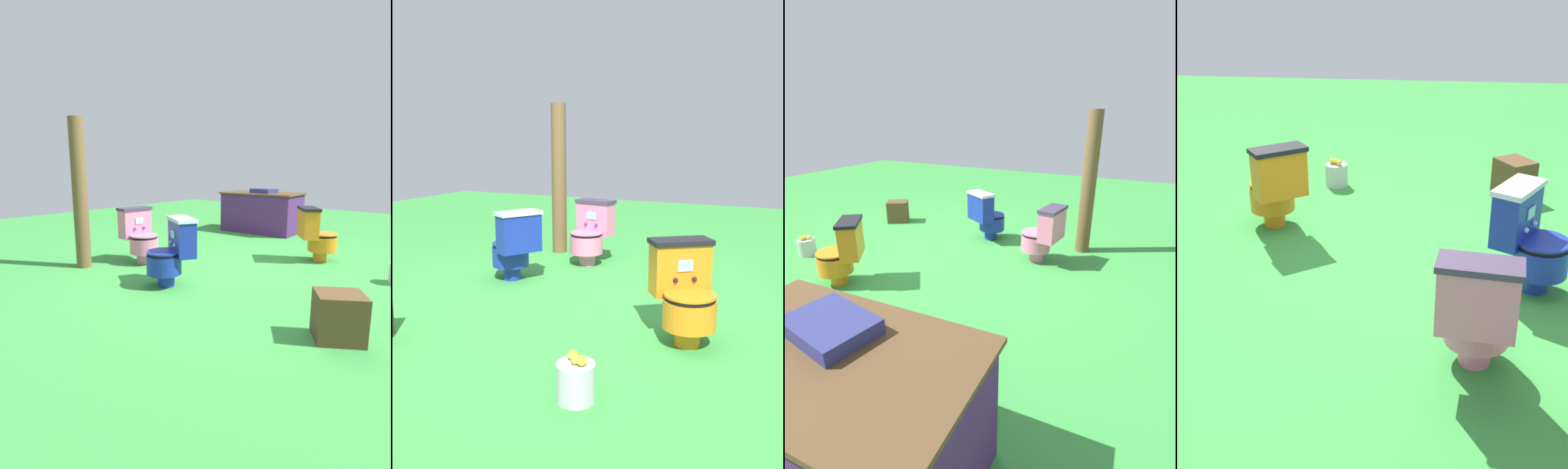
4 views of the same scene
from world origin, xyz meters
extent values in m
plane|color=green|center=(0.00, 0.00, 0.00)|extent=(14.00, 14.00, 0.00)
cylinder|color=#192D9E|center=(-0.44, -1.12, 0.07)|extent=(0.25, 0.25, 0.14)
cylinder|color=#192D9E|center=(-0.45, -1.13, 0.24)|extent=(0.50, 0.50, 0.20)
torus|color=black|center=(-0.45, -1.13, 0.35)|extent=(0.48, 0.48, 0.04)
cylinder|color=silver|center=(-0.45, -1.13, 0.30)|extent=(0.33, 0.33, 0.01)
cube|color=#192D9E|center=(-0.35, -0.96, 0.51)|extent=(0.45, 0.37, 0.37)
cube|color=silver|center=(-0.35, -0.96, 0.71)|extent=(0.48, 0.40, 0.04)
cube|color=#8CE0E5|center=(-0.40, -1.05, 0.56)|extent=(0.10, 0.06, 0.08)
cylinder|color=#192D9E|center=(-0.45, -1.13, 0.37)|extent=(0.49, 0.49, 0.02)
sphere|color=silver|center=(-0.35, -1.09, 0.46)|extent=(0.04, 0.04, 0.04)
sphere|color=silver|center=(-0.47, -1.02, 0.46)|extent=(0.04, 0.04, 0.04)
cylinder|color=pink|center=(-1.31, -0.67, 0.07)|extent=(0.20, 0.20, 0.14)
cylinder|color=pink|center=(-1.29, -0.68, 0.24)|extent=(0.41, 0.41, 0.20)
torus|color=black|center=(-1.29, -0.68, 0.35)|extent=(0.39, 0.39, 0.04)
cylinder|color=#3F334C|center=(-1.29, -0.68, 0.30)|extent=(0.27, 0.27, 0.01)
cube|color=pink|center=(-1.49, -0.65, 0.51)|extent=(0.24, 0.43, 0.37)
cube|color=#3F334C|center=(-1.49, -0.65, 0.71)|extent=(0.26, 0.46, 0.04)
cube|color=#8CE0E5|center=(-1.39, -0.66, 0.56)|extent=(0.02, 0.11, 0.08)
cylinder|color=pink|center=(-1.29, -0.68, 0.37)|extent=(0.40, 0.40, 0.02)
sphere|color=#3F334C|center=(-1.37, -0.60, 0.46)|extent=(0.04, 0.04, 0.04)
sphere|color=#3F334C|center=(-1.39, -0.73, 0.46)|extent=(0.04, 0.04, 0.04)
cylinder|color=orange|center=(0.43, 0.93, 0.07)|extent=(0.25, 0.25, 0.14)
cylinder|color=orange|center=(0.45, 0.94, 0.24)|extent=(0.52, 0.52, 0.20)
torus|color=black|center=(0.45, 0.94, 0.35)|extent=(0.50, 0.50, 0.04)
cylinder|color=black|center=(0.45, 0.94, 0.30)|extent=(0.34, 0.34, 0.01)
cube|color=orange|center=(0.29, 0.82, 0.51)|extent=(0.40, 0.44, 0.37)
cube|color=black|center=(0.29, 0.82, 0.71)|extent=(0.43, 0.48, 0.04)
cube|color=#8CE0E5|center=(0.37, 0.88, 0.56)|extent=(0.07, 0.09, 0.08)
cylinder|color=orange|center=(0.45, 0.94, 0.37)|extent=(0.50, 0.50, 0.02)
sphere|color=black|center=(0.33, 0.94, 0.46)|extent=(0.04, 0.04, 0.04)
sphere|color=black|center=(0.41, 0.83, 0.46)|extent=(0.04, 0.04, 0.04)
cube|color=#4C2360|center=(-1.29, 2.39, 0.37)|extent=(1.44, 0.87, 0.74)
cube|color=brown|center=(-1.29, 2.39, 0.76)|extent=(1.50, 0.93, 0.03)
cube|color=navy|center=(-1.21, 2.29, 0.81)|extent=(0.49, 0.39, 0.08)
cylinder|color=brown|center=(-1.76, -1.27, 0.92)|extent=(0.18, 0.18, 1.83)
cube|color=brown|center=(1.34, -1.14, 0.18)|extent=(0.43, 0.42, 0.36)
camera|label=1|loc=(2.05, -3.58, 1.23)|focal=26.29mm
camera|label=2|loc=(3.75, 1.74, 1.45)|focal=38.79mm
camera|label=3|loc=(-2.53, 3.22, 1.81)|focal=26.14mm
camera|label=4|loc=(-4.17, -0.41, 2.10)|focal=46.51mm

